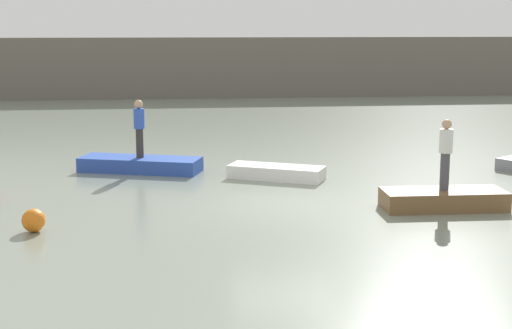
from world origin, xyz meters
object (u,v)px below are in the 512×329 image
object	(u,v)px
mooring_buoy	(34,220)
person_blue_shirt	(139,125)
rowboat_white	(276,172)
person_white_shirt	(446,151)
rowboat_blue	(140,164)
rowboat_brown	(443,199)

from	to	relation	value
mooring_buoy	person_blue_shirt	bearing A→B (deg)	72.78
mooring_buoy	rowboat_white	bearing A→B (deg)	40.07
person_white_shirt	mooring_buoy	world-z (taller)	person_white_shirt
rowboat_blue	mooring_buoy	size ratio (longest dim) A/B	7.18
rowboat_white	rowboat_brown	size ratio (longest dim) A/B	0.93
person_white_shirt	mooring_buoy	distance (m)	9.58
person_white_shirt	mooring_buoy	xyz separation A→B (m)	(-9.45, -1.02, -1.16)
rowboat_brown	person_blue_shirt	world-z (taller)	person_blue_shirt
rowboat_brown	mooring_buoy	bearing A→B (deg)	-172.57
rowboat_blue	rowboat_white	bearing A→B (deg)	-3.29
person_white_shirt	person_blue_shirt	xyz separation A→B (m)	(-7.43, 5.49, -0.01)
rowboat_blue	rowboat_white	size ratio (longest dim) A/B	1.33
person_white_shirt	person_blue_shirt	world-z (taller)	person_white_shirt
rowboat_blue	person_blue_shirt	xyz separation A→B (m)	(0.00, 0.00, 1.19)
person_blue_shirt	mooring_buoy	size ratio (longest dim) A/B	3.43
rowboat_white	mooring_buoy	bearing A→B (deg)	-114.42
rowboat_brown	rowboat_white	bearing A→B (deg)	132.83
rowboat_white	person_blue_shirt	xyz separation A→B (m)	(-3.91, 1.52, 1.21)
rowboat_blue	person_blue_shirt	size ratio (longest dim) A/B	2.09
rowboat_brown	person_blue_shirt	size ratio (longest dim) A/B	1.70
rowboat_blue	person_blue_shirt	world-z (taller)	person_blue_shirt
rowboat_brown	person_white_shirt	xyz separation A→B (m)	(0.00, 0.00, 1.18)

